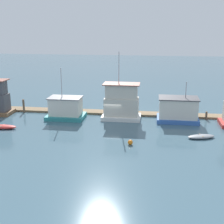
# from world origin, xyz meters

# --- Properties ---
(ground_plane) EXTENTS (200.00, 200.00, 0.00)m
(ground_plane) POSITION_xyz_m (0.00, 0.00, 0.00)
(ground_plane) COLOR #426070
(dock_walkway) EXTENTS (51.00, 2.11, 0.30)m
(dock_walkway) POSITION_xyz_m (0.00, 3.08, 0.15)
(dock_walkway) COLOR #846B4C
(dock_walkway) RESTS_ON ground_plane
(houseboat_teal) EXTENTS (5.44, 3.83, 7.47)m
(houseboat_teal) POSITION_xyz_m (-6.96, -0.39, 1.48)
(houseboat_teal) COLOR teal
(houseboat_teal) RESTS_ON ground_plane
(houseboat_white) EXTENTS (5.63, 3.28, 9.77)m
(houseboat_white) POSITION_xyz_m (1.19, 0.41, 2.40)
(houseboat_white) COLOR white
(houseboat_white) RESTS_ON ground_plane
(houseboat_blue) EXTENTS (5.86, 3.83, 5.75)m
(houseboat_blue) POSITION_xyz_m (9.29, 0.49, 1.67)
(houseboat_blue) COLOR #3866B7
(houseboat_blue) RESTS_ON ground_plane
(dinghy_red) EXTENTS (3.76, 1.45, 0.49)m
(dinghy_red) POSITION_xyz_m (-14.02, -6.16, 0.25)
(dinghy_red) COLOR red
(dinghy_red) RESTS_ON ground_plane
(dinghy_grey) EXTENTS (3.63, 2.29, 0.40)m
(dinghy_grey) POSITION_xyz_m (11.74, -6.26, 0.20)
(dinghy_grey) COLOR gray
(dinghy_grey) RESTS_ON ground_plane
(mooring_post_centre) EXTENTS (0.32, 0.32, 2.12)m
(mooring_post_centre) POSITION_xyz_m (-14.41, 1.78, 1.06)
(mooring_post_centre) COLOR brown
(mooring_post_centre) RESTS_ON ground_plane
(mooring_post_near_right) EXTENTS (0.23, 0.23, 1.88)m
(mooring_post_near_right) POSITION_xyz_m (2.52, 1.78, 0.94)
(mooring_post_near_right) COLOR brown
(mooring_post_near_right) RESTS_ON ground_plane
(mooring_post_far_right) EXTENTS (0.31, 0.31, 1.20)m
(mooring_post_far_right) POSITION_xyz_m (13.48, 1.78, 0.60)
(mooring_post_far_right) COLOR brown
(mooring_post_far_right) RESTS_ON ground_plane
(buoy_orange) EXTENTS (0.59, 0.59, 0.59)m
(buoy_orange) POSITION_xyz_m (3.33, -9.63, 0.29)
(buoy_orange) COLOR orange
(buoy_orange) RESTS_ON ground_plane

